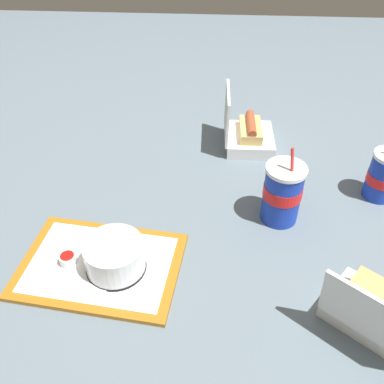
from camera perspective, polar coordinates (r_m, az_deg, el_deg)
ground_plane at (r=1.16m, az=1.70°, el=-2.38°), size 3.20×3.20×0.00m
food_tray at (r=1.04m, az=-12.11°, el=-9.56°), size 0.40×0.30×0.01m
cake_container at (r=0.99m, az=-10.25°, el=-8.53°), size 0.14×0.14×0.08m
ketchup_cup at (r=1.04m, az=-16.22°, el=-8.54°), size 0.04×0.04×0.02m
napkin_stack at (r=1.01m, az=-13.63°, el=-10.77°), size 0.10×0.10×0.00m
plastic_fork at (r=1.11m, az=-14.36°, el=-5.17°), size 0.11×0.04×0.00m
clamshell_hotdog_left at (r=1.39m, az=7.35°, el=7.72°), size 0.16×0.17×0.19m
clamshell_sandwich_corner at (r=0.97m, az=23.47°, el=-14.48°), size 0.25×0.25×0.17m
soda_cup_right at (r=1.27m, az=24.14°, el=2.00°), size 0.09×0.09×0.20m
soda_cup_left at (r=1.10m, az=11.96°, el=-0.11°), size 0.10×0.10×0.23m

